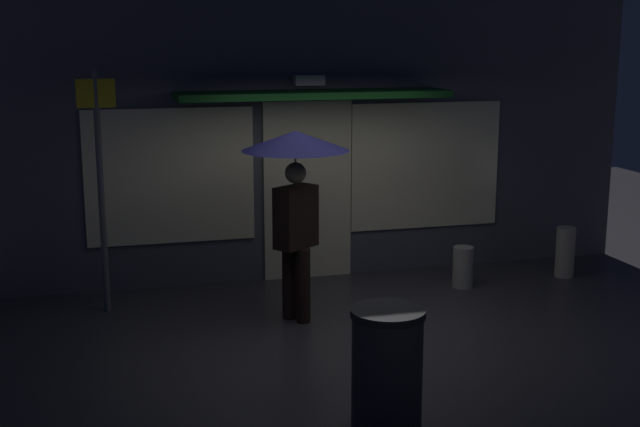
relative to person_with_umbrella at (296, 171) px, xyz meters
The scene contains 7 objects.
ground_plane 1.80m from the person_with_umbrella, 49.80° to the right, with size 18.00×18.00×0.00m, color #38353A.
building_facade 1.87m from the person_with_umbrella, 73.17° to the left, with size 8.51×1.00×4.34m.
person_with_umbrella is the anchor object (origin of this frame).
street_sign_post 2.12m from the person_with_umbrella, 156.91° to the left, with size 0.40×0.07×2.63m.
sidewalk_bollard 2.68m from the person_with_umbrella, 16.40° to the left, with size 0.25×0.25×0.50m, color #9E998E.
sidewalk_bollard_2 3.93m from the person_with_umbrella, 11.50° to the left, with size 0.23×0.23×0.63m, color #B2A899.
trash_bin 2.83m from the person_with_umbrella, 87.67° to the right, with size 0.58×0.58×0.94m.
Camera 1 is at (-2.51, -7.78, 3.00)m, focal length 47.69 mm.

